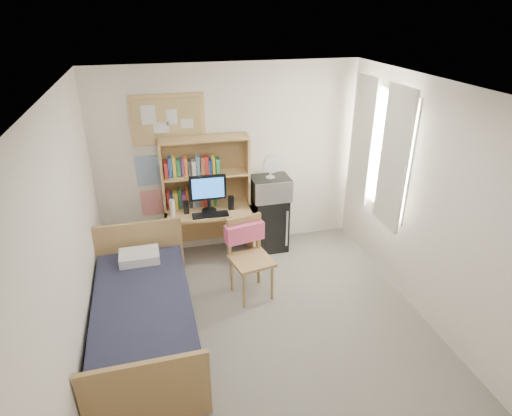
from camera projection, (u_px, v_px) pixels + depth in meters
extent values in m
cube|color=gray|center=(269.00, 337.00, 4.62)|extent=(3.60, 4.20, 0.02)
cube|color=white|center=(273.00, 92.00, 3.49)|extent=(3.60, 4.20, 0.02)
cube|color=white|center=(229.00, 160.00, 5.89)|extent=(3.60, 0.04, 2.60)
cube|color=white|center=(69.00, 256.00, 3.66)|extent=(0.04, 4.20, 2.60)
cube|color=white|center=(437.00, 211.00, 4.45)|extent=(0.04, 4.20, 2.60)
cube|color=white|center=(379.00, 149.00, 5.36)|extent=(0.10, 1.40, 1.70)
cube|color=white|center=(394.00, 160.00, 5.00)|extent=(0.04, 0.55, 1.70)
cube|color=white|center=(362.00, 141.00, 5.70)|extent=(0.04, 0.55, 1.70)
cube|color=tan|center=(168.00, 119.00, 5.44)|extent=(0.94, 0.03, 0.64)
cube|color=#2B60AC|center=(148.00, 171.00, 5.66)|extent=(0.30, 0.01, 0.42)
cube|color=red|center=(152.00, 203.00, 5.87)|extent=(0.28, 0.01, 0.36)
cube|color=tan|center=(210.00, 233.00, 5.94)|extent=(1.20, 0.62, 0.74)
cube|color=tan|center=(252.00, 260.00, 5.08)|extent=(0.59, 0.59, 1.00)
cube|color=black|center=(269.00, 222.00, 6.17)|extent=(0.47, 0.47, 0.79)
cube|color=#1B1D31|center=(145.00, 321.00, 4.44)|extent=(1.04, 2.03, 0.55)
cube|color=tan|center=(206.00, 172.00, 5.70)|extent=(1.18, 0.33, 0.96)
cube|color=black|center=(208.00, 194.00, 5.62)|extent=(0.48, 0.05, 0.51)
cube|color=black|center=(210.00, 215.00, 5.60)|extent=(0.48, 0.16, 0.02)
cube|color=black|center=(186.00, 207.00, 5.63)|extent=(0.07, 0.07, 0.17)
cube|color=black|center=(231.00, 203.00, 5.75)|extent=(0.08, 0.08, 0.18)
cylinder|color=white|center=(172.00, 208.00, 5.55)|extent=(0.07, 0.07, 0.23)
cube|color=#F85E8B|center=(244.00, 232.00, 5.12)|extent=(0.50, 0.24, 0.23)
cube|color=silver|center=(270.00, 188.00, 5.91)|extent=(0.53, 0.40, 0.30)
cylinder|color=white|center=(270.00, 167.00, 5.78)|extent=(0.24, 0.24, 0.30)
cube|color=white|center=(139.00, 256.00, 4.95)|extent=(0.46, 0.32, 0.11)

